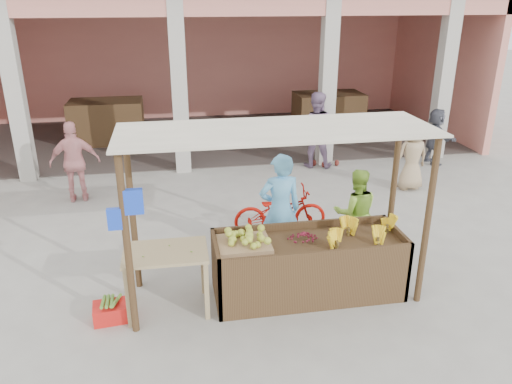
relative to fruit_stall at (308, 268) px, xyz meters
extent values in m
plane|color=gray|center=(-0.50, 0.00, -0.40)|extent=(60.00, 60.00, 0.00)
cube|color=tan|center=(-0.50, 11.40, 1.60)|extent=(14.00, 0.20, 4.00)
cube|color=tan|center=(6.40, 8.50, 1.60)|extent=(0.20, 6.00, 4.00)
cube|color=tan|center=(-0.50, 5.65, 3.35)|extent=(14.00, 0.30, 0.50)
cube|color=#ADA99E|center=(-5.00, 5.65, 1.60)|extent=(0.35, 0.35, 4.00)
cube|color=#ADA99E|center=(-1.50, 5.65, 1.60)|extent=(0.35, 0.35, 4.00)
cube|color=#ADA99E|center=(2.00, 5.65, 1.60)|extent=(0.35, 0.35, 4.00)
cube|color=#ADA99E|center=(5.00, 5.65, 1.60)|extent=(0.35, 0.35, 4.00)
cube|color=#49341D|center=(-3.50, 8.50, 0.20)|extent=(2.00, 1.20, 1.20)
cube|color=#49341D|center=(3.00, 8.50, 0.20)|extent=(2.00, 1.20, 1.20)
cube|color=#49341D|center=(0.00, 0.00, 0.00)|extent=(2.60, 0.95, 0.80)
cylinder|color=#49341D|center=(-2.35, -0.45, 0.78)|extent=(0.09, 0.09, 2.35)
cylinder|color=#49341D|center=(1.45, -0.45, 0.78)|extent=(0.09, 0.09, 2.35)
cylinder|color=#49341D|center=(-2.35, 0.60, 0.78)|extent=(0.09, 0.09, 2.35)
cylinder|color=#49341D|center=(1.45, 0.60, 0.78)|extent=(0.09, 0.09, 2.35)
cube|color=beige|center=(-0.45, 0.08, 1.97)|extent=(4.00, 1.35, 0.03)
cube|color=blue|center=(-2.23, -0.45, 1.35)|extent=(0.22, 0.08, 0.30)
cube|color=blue|center=(-2.45, -0.45, 1.15)|extent=(0.18, 0.07, 0.26)
cube|color=#9B7850|center=(-0.89, 0.04, 0.43)|extent=(0.70, 0.61, 0.06)
ellipsoid|color=yellow|center=(-0.89, 0.04, 0.53)|extent=(0.60, 0.52, 0.13)
ellipsoid|color=maroon|center=(-0.06, 0.05, 0.47)|extent=(0.44, 0.36, 0.14)
cube|color=tan|center=(-1.93, -0.05, 0.45)|extent=(1.09, 0.73, 0.04)
cube|color=tan|center=(-2.42, -0.36, 0.02)|extent=(0.06, 0.06, 0.83)
cube|color=tan|center=(-1.44, -0.36, 0.02)|extent=(0.06, 0.06, 0.83)
cube|color=tan|center=(-2.42, 0.26, 0.02)|extent=(0.06, 0.06, 0.83)
cube|color=tan|center=(-1.44, 0.26, 0.02)|extent=(0.06, 0.06, 0.83)
cube|color=red|center=(-2.67, -0.17, -0.28)|extent=(0.47, 0.36, 0.23)
ellipsoid|color=maroon|center=(1.89, 5.28, -0.10)|extent=(0.44, 0.44, 0.60)
ellipsoid|color=maroon|center=(2.24, 5.33, -0.10)|extent=(0.44, 0.44, 0.60)
ellipsoid|color=maroon|center=(2.07, 5.58, -0.10)|extent=(0.44, 0.44, 0.60)
ellipsoid|color=maroon|center=(1.69, 5.43, -0.10)|extent=(0.44, 0.44, 0.60)
imported|color=#5EB3E9|center=(-0.20, 0.92, 0.55)|extent=(0.74, 0.56, 1.91)
imported|color=#94C73C|center=(1.04, 0.99, 0.37)|extent=(0.79, 0.54, 1.53)
imported|color=#AA0F06|center=(0.03, 1.90, 0.04)|extent=(0.63, 1.71, 0.88)
imported|color=#D08384|center=(-3.68, 4.12, 0.48)|extent=(1.09, 0.67, 1.77)
imported|color=tan|center=(3.28, 3.57, 0.41)|extent=(0.81, 0.56, 1.62)
imported|color=#494C57|center=(4.67, 5.13, 0.33)|extent=(0.59, 1.36, 1.46)
imported|color=gray|center=(1.68, 5.43, 0.60)|extent=(1.10, 0.82, 2.00)
camera|label=1|loc=(-1.77, -5.84, 3.54)|focal=35.00mm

